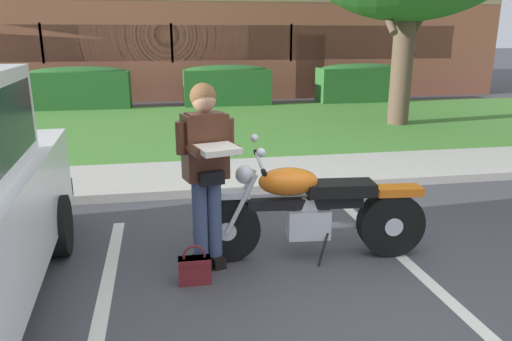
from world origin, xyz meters
TOP-DOWN VIEW (x-y plane):
  - ground_plane at (0.00, 0.00)m, footprint 140.00×140.00m
  - curb_strip at (0.00, 3.23)m, footprint 60.00×0.20m
  - concrete_walk at (0.00, 4.08)m, footprint 60.00×1.50m
  - grass_lawn at (0.00, 8.14)m, footprint 60.00×6.61m
  - stall_stripe_0 at (-2.04, 0.20)m, footprint 0.21×4.40m
  - stall_stripe_1 at (0.74, 0.20)m, footprint 0.21×4.40m
  - motorcycle at (-0.08, 1.17)m, footprint 2.24×0.82m
  - rider_person at (-1.15, 1.14)m, footprint 0.54×0.64m
  - handbag at (-1.30, 0.86)m, footprint 0.28×0.13m
  - hedge_center_left at (-3.94, 11.56)m, footprint 2.76×0.90m
  - hedge_center_right at (0.28, 11.56)m, footprint 2.59×0.90m
  - hedge_right at (4.50, 11.56)m, footprint 2.65×0.90m
  - brick_building at (-1.29, 18.08)m, footprint 23.11×10.40m

SIDE VIEW (x-z plane):
  - ground_plane at x=0.00m, z-range 0.00..0.00m
  - stall_stripe_0 at x=-2.04m, z-range 0.00..0.01m
  - stall_stripe_1 at x=0.74m, z-range 0.00..0.01m
  - grass_lawn at x=0.00m, z-range 0.00..0.06m
  - concrete_walk at x=0.00m, z-range 0.00..0.08m
  - curb_strip at x=0.00m, z-range 0.00..0.12m
  - handbag at x=-1.30m, z-range -0.04..0.32m
  - motorcycle at x=-0.08m, z-range -0.11..1.07m
  - hedge_center_left at x=-3.94m, z-range 0.03..1.27m
  - hedge_right at x=4.50m, z-range 0.03..1.27m
  - hedge_center_right at x=0.28m, z-range 0.03..1.27m
  - rider_person at x=-1.15m, z-range 0.15..1.86m
  - brick_building at x=-1.29m, z-range 0.00..3.57m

